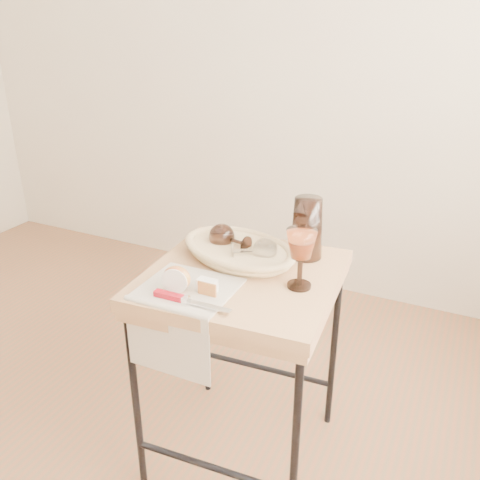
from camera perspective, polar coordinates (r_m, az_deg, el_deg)
The scene contains 12 objects.
floor at distance 2.13m, azimuth -24.49°, elevation -22.70°, with size 3.60×3.60×0.00m, color brown.
wall_back at distance 2.93m, azimuth -0.80°, elevation 21.40°, with size 3.60×0.00×2.70m, color beige.
side_table at distance 1.79m, azimuth 0.28°, elevation -14.25°, with size 0.58×0.58×0.74m, color #8A5C3F, non-canonical shape.
tea_towel at distance 1.50m, azimuth -5.86°, elevation -5.44°, with size 0.27×0.24×0.01m, color beige.
bread_basket at distance 1.67m, azimuth -0.14°, elevation -1.38°, with size 0.37×0.25×0.05m, color tan, non-canonical shape.
goblet_lying_a at distance 1.68m, azimuth -0.90°, elevation 0.01°, with size 0.14×0.09×0.09m, color #351F17, non-canonical shape.
goblet_lying_b at distance 1.62m, azimuth 1.26°, elevation -1.17°, with size 0.13×0.08×0.08m, color white, non-canonical shape.
pitcher at distance 1.67m, azimuth 7.53°, elevation 1.35°, with size 0.15×0.23×0.24m, color black, non-canonical shape.
wine_goblet at distance 1.48m, azimuth 6.81°, elevation -2.11°, with size 0.09×0.09×0.18m, color white, non-canonical shape.
apple_half at distance 1.48m, azimuth -7.10°, elevation -4.24°, with size 0.08×0.04×0.08m, color #B02920.
apple_wedge at distance 1.47m, azimuth -3.71°, elevation -5.13°, with size 0.06×0.03×0.04m, color white.
table_knife at distance 1.42m, azimuth -5.79°, elevation -6.73°, with size 0.23×0.02×0.02m, color silver, non-canonical shape.
Camera 1 is at (1.30, -0.82, 1.48)m, focal length 38.02 mm.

